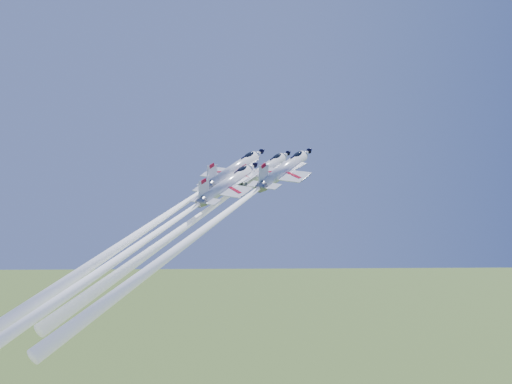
{
  "coord_description": "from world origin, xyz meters",
  "views": [
    {
      "loc": [
        -2.14,
        -102.96,
        85.85
      ],
      "look_at": [
        0.0,
        0.0,
        78.02
      ],
      "focal_mm": 40.0,
      "sensor_mm": 36.0,
      "label": 1
    }
  ],
  "objects_px": {
    "jet_lead": "(200,216)",
    "jet_left": "(161,219)",
    "jet_right": "(215,221)",
    "jet_slot": "(135,247)"
  },
  "relations": [
    {
      "from": "jet_right",
      "to": "jet_lead",
      "type": "bearing_deg",
      "value": 148.19
    },
    {
      "from": "jet_lead",
      "to": "jet_left",
      "type": "xyz_separation_m",
      "value": [
        -5.87,
        -4.54,
        0.1
      ]
    },
    {
      "from": "jet_lead",
      "to": "jet_slot",
      "type": "bearing_deg",
      "value": -87.68
    },
    {
      "from": "jet_lead",
      "to": "jet_right",
      "type": "relative_size",
      "value": 0.96
    },
    {
      "from": "jet_left",
      "to": "jet_lead",
      "type": "bearing_deg",
      "value": 74.76
    },
    {
      "from": "jet_lead",
      "to": "jet_slot",
      "type": "xyz_separation_m",
      "value": [
        -8.51,
        -12.26,
        -3.15
      ]
    },
    {
      "from": "jet_right",
      "to": "jet_slot",
      "type": "relative_size",
      "value": 0.91
    },
    {
      "from": "jet_slot",
      "to": "jet_left",
      "type": "bearing_deg",
      "value": 108.24
    },
    {
      "from": "jet_left",
      "to": "jet_slot",
      "type": "distance_m",
      "value": 8.79
    },
    {
      "from": "jet_left",
      "to": "jet_right",
      "type": "bearing_deg",
      "value": 18.03
    }
  ]
}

